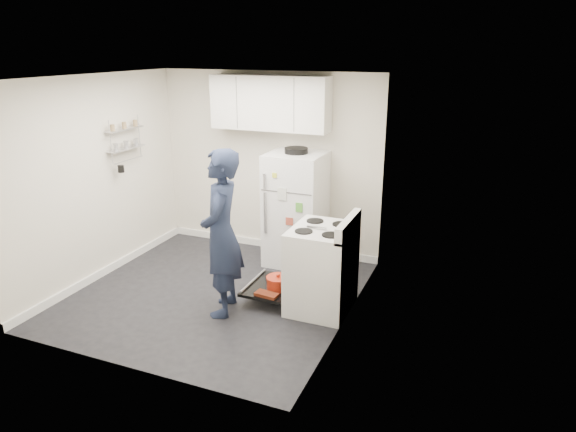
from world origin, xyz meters
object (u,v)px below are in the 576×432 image
at_px(open_oven_door, 274,285).
at_px(person, 221,234).
at_px(refrigerator, 296,209).
at_px(electric_range, 321,269).

relative_size(open_oven_door, person, 0.38).
bearing_deg(refrigerator, person, -98.69).
bearing_deg(refrigerator, electric_range, -56.64).
distance_m(electric_range, open_oven_door, 0.62).
bearing_deg(open_oven_door, electric_range, 1.95).
xyz_separation_m(open_oven_door, refrigerator, (-0.17, 1.12, 0.57)).
bearing_deg(person, open_oven_door, 120.66).
relative_size(electric_range, open_oven_door, 1.57).
height_order(open_oven_door, person, person).
distance_m(electric_range, person, 1.16).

